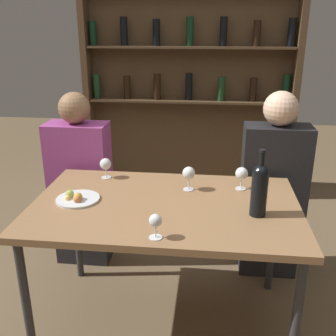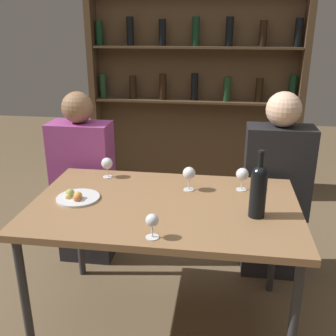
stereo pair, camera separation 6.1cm
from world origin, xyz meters
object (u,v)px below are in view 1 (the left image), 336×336
Objects in this scene: wine_glass_1 at (156,222)px; seated_person_left at (81,185)px; wine_glass_2 at (106,165)px; wine_bottle at (260,188)px; food_plate_0 at (77,198)px; wine_glass_0 at (189,174)px; wine_glass_3 at (242,174)px; seated_person_right at (273,191)px.

wine_glass_1 is 1.20m from seated_person_left.
wine_glass_2 is 0.47m from seated_person_left.
wine_glass_1 is (-0.47, -0.28, -0.07)m from wine_bottle.
seated_person_left reaches higher than wine_glass_2.
wine_glass_2 is at bearing 77.83° from food_plate_0.
wine_glass_0 is at bearing 142.63° from wine_bottle.
wine_glass_0 is 0.63m from food_plate_0.
wine_glass_3 is 0.51m from seated_person_right.
wine_glass_3 is (0.81, -0.08, 0.00)m from wine_glass_2.
seated_person_right reaches higher than food_plate_0.
wine_glass_2 is 0.10× the size of seated_person_left.
wine_bottle is 2.46× the size of wine_glass_0.
wine_glass_3 is 0.11× the size of seated_person_left.
seated_person_left is 0.98× the size of seated_person_right.
wine_glass_2 is 0.54× the size of food_plate_0.
wine_glass_2 is at bearing -46.38° from seated_person_left.
wine_glass_3 is at bearing 100.96° from wine_bottle.
wine_glass_2 is at bearing 174.15° from wine_glass_3.
wine_glass_2 is 0.35m from food_plate_0.
wine_glass_1 is at bearing -124.17° from wine_glass_3.
seated_person_left reaches higher than wine_glass_3.
wine_glass_0 reaches higher than food_plate_0.
seated_person_right is (0.24, 0.37, -0.26)m from wine_glass_3.
wine_glass_0 is at bearing -171.47° from wine_glass_3.
seated_person_left is at bearing 107.60° from food_plate_0.
seated_person_right is at bearing 15.04° from wine_glass_2.
wine_glass_0 is at bearing -142.77° from seated_person_right.
wine_glass_3 is 0.10× the size of seated_person_right.
food_plate_0 is (-0.94, 0.06, -0.13)m from wine_bottle.
wine_glass_0 reaches higher than wine_glass_2.
wine_glass_0 is 0.59× the size of food_plate_0.
wine_glass_3 reaches higher than food_plate_0.
wine_glass_2 is 0.81m from wine_glass_3.
wine_glass_1 is at bearing -35.45° from food_plate_0.
seated_person_right reaches higher than wine_glass_3.
wine_glass_0 is 1.05× the size of wine_glass_3.
wine_glass_0 is 0.56m from wine_glass_1.
wine_glass_2 is (-0.41, 0.68, 0.01)m from wine_glass_1.
seated_person_right is (0.54, 0.41, -0.26)m from wine_glass_0.
food_plate_0 is at bearing -151.13° from seated_person_right.
seated_person_left reaches higher than wine_glass_0.
seated_person_left reaches higher than food_plate_0.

